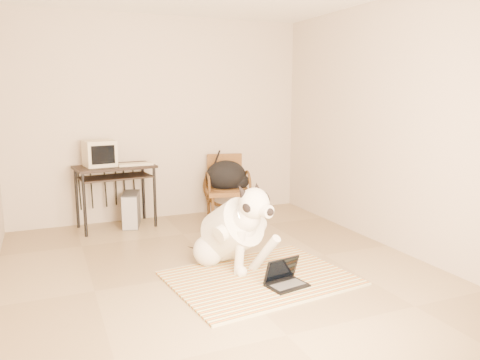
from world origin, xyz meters
TOP-DOWN VIEW (x-y plane):
  - floor at (0.00, 0.00)m, footprint 4.50×4.50m
  - wall_back at (0.00, 2.25)m, footprint 4.50×0.00m
  - wall_front at (0.00, -2.25)m, footprint 4.50×0.00m
  - wall_right at (2.00, 0.00)m, footprint 0.00×4.50m
  - rug at (0.27, -0.32)m, footprint 1.72×1.39m
  - dog at (0.15, 0.06)m, footprint 0.70×1.15m
  - laptop at (0.39, -0.57)m, footprint 0.38×0.31m
  - computer_desk at (-0.68, 1.94)m, footprint 1.02×0.65m
  - crt_monitor at (-0.85, 1.98)m, footprint 0.40×0.39m
  - desk_keyboard at (-0.44, 1.87)m, footprint 0.43×0.16m
  - pc_tower at (-0.50, 1.94)m, footprint 0.31×0.50m
  - rattan_chair at (0.80, 1.86)m, footprint 0.67×0.66m
  - backpack at (0.78, 1.79)m, footprint 0.59×0.46m
  - sneaker_left at (0.56, 1.26)m, footprint 0.17×0.32m
  - sneaker_right at (0.91, 1.27)m, footprint 0.15×0.32m

SIDE VIEW (x-z plane):
  - floor at x=0.00m, z-range 0.00..0.00m
  - rug at x=0.27m, z-range 0.00..0.02m
  - sneaker_left at x=0.56m, z-range -0.01..0.10m
  - sneaker_right at x=0.91m, z-range -0.01..0.10m
  - laptop at x=0.39m, z-range -0.04..0.20m
  - pc_tower at x=-0.50m, z-range 0.00..0.43m
  - dog at x=0.15m, z-range -0.10..0.82m
  - rattan_chair at x=0.80m, z-range 0.00..0.86m
  - backpack at x=0.78m, z-range 0.38..0.79m
  - computer_desk at x=-0.68m, z-range 0.29..1.09m
  - desk_keyboard at x=-0.44m, z-range 0.80..0.83m
  - crt_monitor at x=-0.85m, z-range 0.80..1.12m
  - wall_back at x=0.00m, z-range -0.90..3.60m
  - wall_front at x=0.00m, z-range -0.90..3.60m
  - wall_right at x=2.00m, z-range -0.90..3.60m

